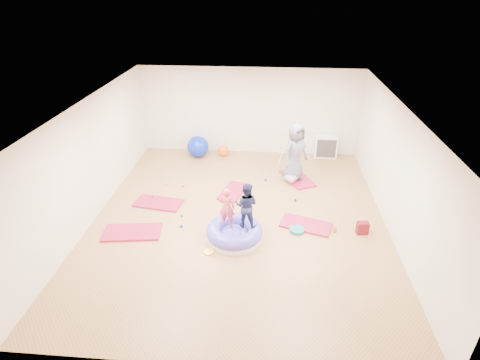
{
  "coord_description": "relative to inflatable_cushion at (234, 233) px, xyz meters",
  "views": [
    {
      "loc": [
        0.64,
        -7.57,
        5.18
      ],
      "look_at": [
        0.0,
        0.3,
        0.9
      ],
      "focal_mm": 28.0,
      "sensor_mm": 36.0,
      "label": 1
    }
  ],
  "objects": [
    {
      "name": "backpack",
      "position": [
        2.9,
        0.43,
        -0.0
      ],
      "size": [
        0.27,
        0.18,
        0.3
      ],
      "primitive_type": "cube",
      "rotation": [
        0.0,
        0.0,
        0.09
      ],
      "color": "#A30F1C",
      "rests_on": "ground"
    },
    {
      "name": "gym_mat_front_left",
      "position": [
        -2.36,
        0.0,
        -0.13
      ],
      "size": [
        1.36,
        0.81,
        0.05
      ],
      "primitive_type": "cube",
      "rotation": [
        0.0,
        0.0,
        0.13
      ],
      "color": "#B9254B",
      "rests_on": "ground"
    },
    {
      "name": "gym_mat_mid_left",
      "position": [
        -2.11,
        1.3,
        -0.13
      ],
      "size": [
        1.29,
        0.78,
        0.05
      ],
      "primitive_type": "cube",
      "rotation": [
        0.0,
        0.0,
        -0.16
      ],
      "color": "#B9254B",
      "rests_on": "ground"
    },
    {
      "name": "gym_mat_center_back",
      "position": [
        -0.24,
        2.06,
        -0.13
      ],
      "size": [
        0.77,
        1.16,
        0.04
      ],
      "primitive_type": "cube",
      "rotation": [
        0.0,
        0.0,
        1.32
      ],
      "color": "#B9254B",
      "rests_on": "ground"
    },
    {
      "name": "infant_play_gym",
      "position": [
        1.32,
        4.16,
        0.17
      ],
      "size": [
        0.64,
        0.6,
        0.49
      ],
      "rotation": [
        0.0,
        0.0,
        0.37
      ],
      "color": "white",
      "rests_on": "ground"
    },
    {
      "name": "gym_mat_right",
      "position": [
        1.64,
        0.63,
        -0.13
      ],
      "size": [
        1.29,
        0.91,
        0.05
      ],
      "primitive_type": "cube",
      "rotation": [
        0.0,
        0.0,
        -0.31
      ],
      "color": "#B9254B",
      "rests_on": "ground"
    },
    {
      "name": "exercise_ball_blue",
      "position": [
        -1.6,
        4.29,
        0.19
      ],
      "size": [
        0.7,
        0.7,
        0.7
      ],
      "primitive_type": "sphere",
      "color": "#0B24BC",
      "rests_on": "ground"
    },
    {
      "name": "yellow_toy",
      "position": [
        -0.5,
        -0.53,
        -0.14
      ],
      "size": [
        0.22,
        0.22,
        0.03
      ],
      "primitive_type": "cylinder",
      "color": "yellow",
      "rests_on": "ground"
    },
    {
      "name": "gym_mat_rear_right",
      "position": [
        1.56,
        2.95,
        -0.13
      ],
      "size": [
        1.05,
        1.34,
        0.05
      ],
      "primitive_type": "cube",
      "rotation": [
        0.0,
        0.0,
        2.01
      ],
      "color": "#B9254B",
      "rests_on": "ground"
    },
    {
      "name": "exercise_ball_orange",
      "position": [
        -0.79,
        4.41,
        0.02
      ],
      "size": [
        0.36,
        0.36,
        0.36
      ],
      "primitive_type": "sphere",
      "color": "#FF610E",
      "rests_on": "ground"
    },
    {
      "name": "room",
      "position": [
        0.04,
        0.81,
        1.25
      ],
      "size": [
        7.01,
        8.01,
        2.81
      ],
      "color": "#B27A4B",
      "rests_on": "ground"
    },
    {
      "name": "child_navy",
      "position": [
        0.26,
        0.07,
        0.74
      ],
      "size": [
        0.59,
        0.5,
        1.07
      ],
      "primitive_type": "imported",
      "rotation": [
        0.0,
        0.0,
        2.95
      ],
      "color": "#1D2048",
      "rests_on": "inflatable_cushion"
    },
    {
      "name": "ball_pit_balls",
      "position": [
        -0.23,
        1.4,
        -0.12
      ],
      "size": [
        4.71,
        2.54,
        0.07
      ],
      "color": "yellow",
      "rests_on": "ground"
    },
    {
      "name": "inflatable_cushion",
      "position": [
        0.0,
        0.0,
        0.0
      ],
      "size": [
        1.26,
        1.26,
        0.4
      ],
      "rotation": [
        0.0,
        0.0,
        0.16
      ],
      "color": "white",
      "rests_on": "ground"
    },
    {
      "name": "child_pink",
      "position": [
        -0.17,
        0.05,
        0.68
      ],
      "size": [
        0.37,
        0.26,
        0.95
      ],
      "primitive_type": "imported",
      "rotation": [
        0.0,
        0.0,
        3.04
      ],
      "color": "#D94158",
      "rests_on": "inflatable_cushion"
    },
    {
      "name": "balance_disc",
      "position": [
        1.42,
        0.38,
        -0.12
      ],
      "size": [
        0.35,
        0.35,
        0.08
      ],
      "primitive_type": "cylinder",
      "color": "#1F787E",
      "rests_on": "ground"
    },
    {
      "name": "adult_caregiver",
      "position": [
        1.44,
        2.91,
        0.72
      ],
      "size": [
        0.95,
        0.94,
        1.66
      ],
      "primitive_type": "imported",
      "rotation": [
        0.0,
        0.0,
        0.75
      ],
      "color": "slate",
      "rests_on": "gym_mat_rear_right"
    },
    {
      "name": "cube_shelf",
      "position": [
        2.54,
        4.6,
        0.2
      ],
      "size": [
        0.71,
        0.35,
        0.71
      ],
      "color": "white",
      "rests_on": "ground"
    },
    {
      "name": "infant",
      "position": [
        1.37,
        2.7,
        0.01
      ],
      "size": [
        0.39,
        0.39,
        0.23
      ],
      "color": "#95A7CE",
      "rests_on": "gym_mat_rear_right"
    }
  ]
}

